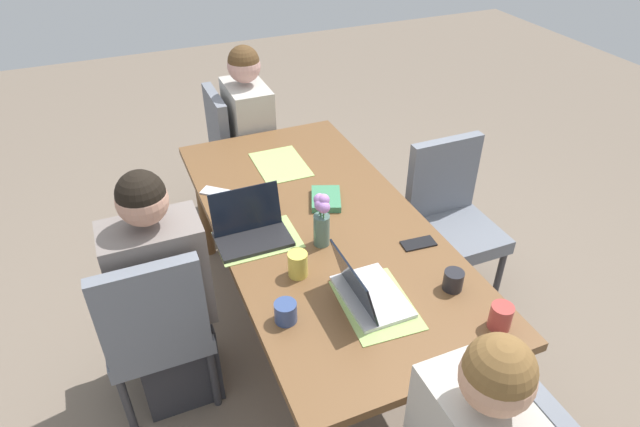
{
  "coord_description": "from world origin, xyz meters",
  "views": [
    {
      "loc": [
        1.88,
        -0.79,
        2.22
      ],
      "look_at": [
        0.0,
        0.0,
        0.78
      ],
      "focal_mm": 30.57,
      "sensor_mm": 36.0,
      "label": 1
    }
  ],
  "objects_px": {
    "book_red_cover": "(326,199)",
    "coffee_mug_near_right": "(298,264)",
    "chair_head_left_left_far": "(237,149)",
    "laptop_head_right_left_mid": "(366,292)",
    "person_head_left_left_far": "(251,147)",
    "coffee_mug_near_left": "(453,280)",
    "flower_vase": "(322,218)",
    "laptop_near_left_near": "(251,230)",
    "chair_near_left_near": "(155,324)",
    "chair_far_right_near": "(450,214)",
    "phone_black": "(418,243)",
    "person_near_left_near": "(166,304)",
    "dining_table": "(320,236)",
    "phone_silver": "(216,192)",
    "coffee_mug_centre_right": "(286,312)",
    "coffee_mug_centre_left": "(501,317)"
  },
  "relations": [
    {
      "from": "coffee_mug_centre_left",
      "to": "phone_silver",
      "type": "xyz_separation_m",
      "value": [
        -1.28,
        -0.73,
        -0.05
      ]
    },
    {
      "from": "coffee_mug_centre_left",
      "to": "flower_vase",
      "type": "bearing_deg",
      "value": -150.0
    },
    {
      "from": "chair_head_left_left_far",
      "to": "book_red_cover",
      "type": "xyz_separation_m",
      "value": [
        1.13,
        0.15,
        0.25
      ]
    },
    {
      "from": "person_near_left_near",
      "to": "laptop_near_left_near",
      "type": "xyz_separation_m",
      "value": [
        -0.05,
        0.42,
        0.25
      ]
    },
    {
      "from": "laptop_head_right_left_mid",
      "to": "coffee_mug_centre_right",
      "type": "height_order",
      "value": "laptop_head_right_left_mid"
    },
    {
      "from": "book_red_cover",
      "to": "chair_far_right_near",
      "type": "bearing_deg",
      "value": 107.34
    },
    {
      "from": "person_head_left_left_far",
      "to": "coffee_mug_near_right",
      "type": "height_order",
      "value": "person_head_left_left_far"
    },
    {
      "from": "chair_near_left_near",
      "to": "person_near_left_near",
      "type": "relative_size",
      "value": 0.75
    },
    {
      "from": "coffee_mug_centre_right",
      "to": "laptop_head_right_left_mid",
      "type": "bearing_deg",
      "value": 86.17
    },
    {
      "from": "chair_near_left_near",
      "to": "book_red_cover",
      "type": "xyz_separation_m",
      "value": [
        -0.26,
        0.9,
        0.25
      ]
    },
    {
      "from": "book_red_cover",
      "to": "coffee_mug_near_right",
      "type": "bearing_deg",
      "value": -13.5
    },
    {
      "from": "chair_head_left_left_far",
      "to": "person_head_left_left_far",
      "type": "bearing_deg",
      "value": 51.24
    },
    {
      "from": "flower_vase",
      "to": "phone_black",
      "type": "bearing_deg",
      "value": 66.45
    },
    {
      "from": "dining_table",
      "to": "coffee_mug_centre_right",
      "type": "distance_m",
      "value": 0.64
    },
    {
      "from": "coffee_mug_centre_left",
      "to": "chair_near_left_near",
      "type": "bearing_deg",
      "value": -122.5
    },
    {
      "from": "person_head_left_left_far",
      "to": "phone_black",
      "type": "distance_m",
      "value": 1.58
    },
    {
      "from": "phone_black",
      "to": "coffee_mug_near_right",
      "type": "bearing_deg",
      "value": -177.09
    },
    {
      "from": "person_near_left_near",
      "to": "chair_head_left_left_far",
      "type": "xyz_separation_m",
      "value": [
        -1.31,
        0.69,
        -0.03
      ]
    },
    {
      "from": "person_near_left_near",
      "to": "coffee_mug_near_right",
      "type": "xyz_separation_m",
      "value": [
        0.26,
        0.53,
        0.26
      ]
    },
    {
      "from": "coffee_mug_near_right",
      "to": "phone_black",
      "type": "xyz_separation_m",
      "value": [
        0.02,
        0.56,
        -0.05
      ]
    },
    {
      "from": "person_head_left_left_far",
      "to": "person_near_left_near",
      "type": "bearing_deg",
      "value": -31.42
    },
    {
      "from": "laptop_near_left_near",
      "to": "phone_silver",
      "type": "distance_m",
      "value": 0.43
    },
    {
      "from": "chair_near_left_near",
      "to": "phone_black",
      "type": "xyz_separation_m",
      "value": [
        0.21,
        1.14,
        0.24
      ]
    },
    {
      "from": "coffee_mug_near_left",
      "to": "coffee_mug_near_right",
      "type": "height_order",
      "value": "coffee_mug_near_right"
    },
    {
      "from": "flower_vase",
      "to": "phone_silver",
      "type": "height_order",
      "value": "flower_vase"
    },
    {
      "from": "coffee_mug_near_right",
      "to": "coffee_mug_centre_left",
      "type": "xyz_separation_m",
      "value": [
        0.55,
        0.57,
        -0.0
      ]
    },
    {
      "from": "coffee_mug_centre_left",
      "to": "phone_black",
      "type": "bearing_deg",
      "value": -178.28
    },
    {
      "from": "laptop_head_right_left_mid",
      "to": "phone_silver",
      "type": "bearing_deg",
      "value": -160.28
    },
    {
      "from": "flower_vase",
      "to": "phone_black",
      "type": "height_order",
      "value": "flower_vase"
    },
    {
      "from": "chair_far_right_near",
      "to": "coffee_mug_centre_right",
      "type": "height_order",
      "value": "chair_far_right_near"
    },
    {
      "from": "phone_black",
      "to": "phone_silver",
      "type": "distance_m",
      "value": 1.04
    },
    {
      "from": "chair_near_left_near",
      "to": "flower_vase",
      "type": "distance_m",
      "value": 0.84
    },
    {
      "from": "laptop_near_left_near",
      "to": "book_red_cover",
      "type": "bearing_deg",
      "value": 108.09
    },
    {
      "from": "coffee_mug_centre_left",
      "to": "book_red_cover",
      "type": "xyz_separation_m",
      "value": [
        -1.0,
        -0.26,
        -0.03
      ]
    },
    {
      "from": "chair_head_left_left_far",
      "to": "laptop_head_right_left_mid",
      "type": "bearing_deg",
      "value": 0.81
    },
    {
      "from": "book_red_cover",
      "to": "phone_black",
      "type": "distance_m",
      "value": 0.53
    },
    {
      "from": "chair_far_right_near",
      "to": "coffee_mug_centre_left",
      "type": "relative_size",
      "value": 8.95
    },
    {
      "from": "flower_vase",
      "to": "laptop_near_left_near",
      "type": "xyz_separation_m",
      "value": [
        -0.16,
        -0.27,
        -0.09
      ]
    },
    {
      "from": "dining_table",
      "to": "book_red_cover",
      "type": "relative_size",
      "value": 9.86
    },
    {
      "from": "flower_vase",
      "to": "chair_far_right_near",
      "type": "bearing_deg",
      "value": 105.48
    },
    {
      "from": "phone_silver",
      "to": "flower_vase",
      "type": "bearing_deg",
      "value": -19.59
    },
    {
      "from": "laptop_near_left_near",
      "to": "book_red_cover",
      "type": "distance_m",
      "value": 0.44
    },
    {
      "from": "coffee_mug_near_right",
      "to": "flower_vase",
      "type": "bearing_deg",
      "value": 132.05
    },
    {
      "from": "chair_far_right_near",
      "to": "coffee_mug_centre_left",
      "type": "bearing_deg",
      "value": -26.2
    },
    {
      "from": "chair_far_right_near",
      "to": "phone_silver",
      "type": "height_order",
      "value": "chair_far_right_near"
    },
    {
      "from": "person_near_left_near",
      "to": "phone_black",
      "type": "xyz_separation_m",
      "value": [
        0.28,
        1.08,
        0.21
      ]
    },
    {
      "from": "phone_black",
      "to": "chair_near_left_near",
      "type": "bearing_deg",
      "value": 174.49
    },
    {
      "from": "coffee_mug_centre_right",
      "to": "book_red_cover",
      "type": "relative_size",
      "value": 0.42
    },
    {
      "from": "dining_table",
      "to": "laptop_head_right_left_mid",
      "type": "distance_m",
      "value": 0.56
    },
    {
      "from": "dining_table",
      "to": "coffee_mug_near_right",
      "type": "bearing_deg",
      "value": -36.6
    }
  ]
}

